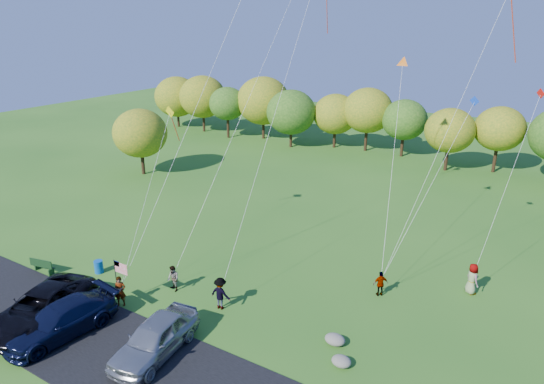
{
  "coord_description": "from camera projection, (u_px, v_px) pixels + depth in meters",
  "views": [
    {
      "loc": [
        15.55,
        -16.78,
        15.64
      ],
      "look_at": [
        1.5,
        6.0,
        6.03
      ],
      "focal_mm": 32.0,
      "sensor_mm": 36.0,
      "label": 1
    }
  ],
  "objects": [
    {
      "name": "ground",
      "position": [
        191.0,
        323.0,
        26.41
      ],
      "size": [
        140.0,
        140.0,
        0.0
      ],
      "primitive_type": "plane",
      "color": "#2A5F1B",
      "rests_on": "ground"
    },
    {
      "name": "asphalt_lane",
      "position": [
        136.0,
        364.0,
        23.19
      ],
      "size": [
        44.0,
        6.0,
        0.06
      ],
      "primitive_type": "cube",
      "color": "black",
      "rests_on": "ground"
    },
    {
      "name": "treeline",
      "position": [
        420.0,
        125.0,
        52.9
      ],
      "size": [
        76.81,
        27.57,
        8.2
      ],
      "color": "#351F13",
      "rests_on": "ground"
    },
    {
      "name": "minivan_dark",
      "position": [
        41.0,
        308.0,
        26.05
      ],
      "size": [
        4.61,
        7.1,
        1.82
      ],
      "primitive_type": "imported",
      "rotation": [
        0.0,
        0.0,
        0.26
      ],
      "color": "black",
      "rests_on": "asphalt_lane"
    },
    {
      "name": "minivan_navy",
      "position": [
        61.0,
        320.0,
        25.08
      ],
      "size": [
        3.12,
        6.13,
        1.7
      ],
      "primitive_type": "imported",
      "rotation": [
        0.0,
        0.0,
        -0.13
      ],
      "color": "black",
      "rests_on": "asphalt_lane"
    },
    {
      "name": "minivan_silver",
      "position": [
        155.0,
        338.0,
        23.58
      ],
      "size": [
        2.79,
        5.58,
        1.83
      ],
      "primitive_type": "imported",
      "rotation": [
        0.0,
        0.0,
        0.12
      ],
      "color": "#93969D",
      "rests_on": "asphalt_lane"
    },
    {
      "name": "flyer_a",
      "position": [
        120.0,
        291.0,
        27.72
      ],
      "size": [
        0.79,
        0.73,
        1.82
      ],
      "primitive_type": "imported",
      "rotation": [
        0.0,
        0.0,
        0.6
      ],
      "color": "#4C4C59",
      "rests_on": "ground"
    },
    {
      "name": "flyer_b",
      "position": [
        173.0,
        279.0,
        29.26
      ],
      "size": [
        0.96,
        0.85,
        1.63
      ],
      "primitive_type": "imported",
      "rotation": [
        0.0,
        0.0,
        -0.35
      ],
      "color": "#4C4C59",
      "rests_on": "ground"
    },
    {
      "name": "flyer_c",
      "position": [
        220.0,
        293.0,
        27.42
      ],
      "size": [
        1.28,
        0.79,
        1.93
      ],
      "primitive_type": "imported",
      "rotation": [
        0.0,
        0.0,
        3.2
      ],
      "color": "#4C4C59",
      "rests_on": "ground"
    },
    {
      "name": "flyer_d",
      "position": [
        381.0,
        284.0,
        28.75
      ],
      "size": [
        0.95,
        0.89,
        1.58
      ],
      "primitive_type": "imported",
      "rotation": [
        0.0,
        0.0,
        3.85
      ],
      "color": "#4C4C59",
      "rests_on": "ground"
    },
    {
      "name": "flyer_e",
      "position": [
        472.0,
        279.0,
        28.93
      ],
      "size": [
        1.11,
        1.11,
        1.95
      ],
      "primitive_type": "imported",
      "rotation": [
        0.0,
        0.0,
        2.35
      ],
      "color": "#4C4C59",
      "rests_on": "ground"
    },
    {
      "name": "park_bench",
      "position": [
        42.0,
        265.0,
        31.46
      ],
      "size": [
        1.72,
        0.63,
        0.96
      ],
      "rotation": [
        0.0,
        0.0,
        0.21
      ],
      "color": "black",
      "rests_on": "ground"
    },
    {
      "name": "trash_barrel",
      "position": [
        99.0,
        267.0,
        31.48
      ],
      "size": [
        0.56,
        0.56,
        0.84
      ],
      "primitive_type": "cylinder",
      "color": "#0A4AA3",
      "rests_on": "ground"
    },
    {
      "name": "flag_assembly",
      "position": [
        119.0,
        272.0,
        27.37
      ],
      "size": [
        1.04,
        0.67,
        2.81
      ],
      "color": "black",
      "rests_on": "ground"
    },
    {
      "name": "boulder_near",
      "position": [
        335.0,
        340.0,
        24.59
      ],
      "size": [
        1.08,
        0.85,
        0.54
      ],
      "primitive_type": "ellipsoid",
      "color": "gray",
      "rests_on": "ground"
    },
    {
      "name": "boulder_far",
      "position": [
        341.0,
        361.0,
        23.05
      ],
      "size": [
        0.97,
        0.81,
        0.51
      ],
      "primitive_type": "ellipsoid",
      "color": "slate",
      "rests_on": "ground"
    }
  ]
}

